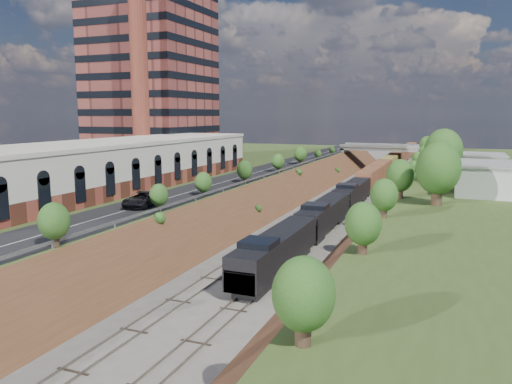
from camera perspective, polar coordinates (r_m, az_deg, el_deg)
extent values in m
plane|color=#6B665B|center=(33.78, -16.08, -19.53)|extent=(400.00, 400.00, 0.00)
cube|color=#3D5322|center=(98.87, -10.01, 0.99)|extent=(44.00, 180.00, 5.00)
cube|color=brown|center=(89.75, 2.07, -1.30)|extent=(10.00, 180.00, 10.00)
cube|color=brown|center=(85.03, 16.18, -2.22)|extent=(10.00, 180.00, 10.00)
cube|color=gray|center=(87.31, 7.27, -1.59)|extent=(1.58, 180.00, 0.18)
cube|color=gray|center=(86.19, 10.62, -1.81)|extent=(1.58, 180.00, 0.18)
cube|color=black|center=(90.60, -0.59, 2.03)|extent=(8.00, 180.00, 0.10)
cube|color=#99999E|center=(89.07, 1.85, 2.24)|extent=(0.06, 171.00, 0.30)
cube|color=brown|center=(77.62, -15.48, 1.34)|extent=(14.00, 62.00, 2.20)
cube|color=beige|center=(77.27, -15.58, 3.72)|extent=(14.00, 62.00, 4.30)
cube|color=beige|center=(77.11, -15.65, 5.50)|extent=(14.30, 62.30, 0.50)
cube|color=brown|center=(114.54, -11.93, 14.29)|extent=(22.00, 22.00, 44.00)
cylinder|color=brown|center=(96.69, -13.23, 14.08)|extent=(3.20, 3.20, 40.00)
cube|color=gray|center=(148.84, 10.00, 3.84)|extent=(1.50, 8.00, 6.20)
cube|color=gray|center=(145.91, 18.89, 3.40)|extent=(1.50, 8.00, 6.20)
cube|color=gray|center=(146.70, 14.45, 4.84)|extent=(24.00, 8.00, 1.00)
cube|color=gray|center=(142.69, 14.25, 5.06)|extent=(24.00, 0.30, 0.80)
cube|color=gray|center=(150.61, 14.66, 5.24)|extent=(24.00, 0.30, 0.80)
cube|color=silver|center=(75.84, 25.22, 1.32)|extent=(9.00, 12.00, 4.00)
cube|color=silver|center=(97.68, 24.21, 2.78)|extent=(8.00, 10.00, 3.60)
cylinder|color=#473323|center=(63.91, 19.96, -0.25)|extent=(1.30, 1.30, 2.62)
ellipsoid|color=#2B4F1C|center=(63.52, 20.11, 2.55)|extent=(5.25, 5.25, 6.30)
cylinder|color=#473323|center=(53.88, -13.26, -2.33)|extent=(0.66, 0.66, 1.22)
ellipsoid|color=#2B4F1C|center=(53.62, -13.32, -0.79)|extent=(2.45, 2.45, 2.94)
cube|color=black|center=(45.49, -0.38, -10.94)|extent=(2.40, 4.00, 0.90)
cube|color=black|center=(50.59, 2.37, -6.52)|extent=(3.13, 18.79, 3.08)
cube|color=black|center=(43.73, -1.14, -9.89)|extent=(2.88, 3.00, 1.80)
cube|color=silver|center=(43.42, -1.14, -8.64)|extent=(2.88, 3.00, 0.15)
cube|color=black|center=(45.73, 0.33, -6.04)|extent=(3.07, 3.10, 0.90)
cube|color=black|center=(69.08, 7.85, -2.40)|extent=(3.13, 18.79, 3.08)
cube|color=black|center=(88.13, 10.97, -0.03)|extent=(3.13, 18.79, 3.08)
cube|color=brown|center=(155.68, 15.79, 3.74)|extent=(3.13, 116.60, 3.76)
imported|color=black|center=(60.23, -12.85, -0.80)|extent=(3.74, 6.62, 1.75)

